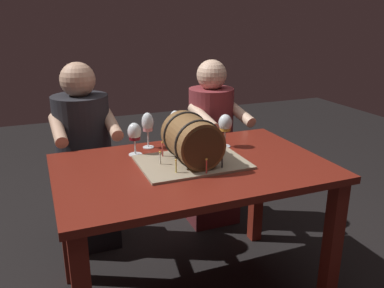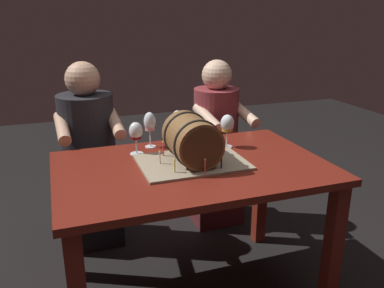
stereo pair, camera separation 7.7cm
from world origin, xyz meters
name	(u,v)px [view 2 (the right image)]	position (x,y,z in m)	size (l,w,h in m)	color
dining_table	(192,187)	(0.00, 0.00, 0.63)	(1.31, 0.84, 0.75)	maroon
barrel_cake	(192,142)	(0.01, 0.02, 0.86)	(0.52, 0.37, 0.24)	gray
wine_glass_red	(136,133)	(-0.22, 0.24, 0.87)	(0.07, 0.07, 0.17)	white
wine_glass_amber	(227,125)	(0.27, 0.19, 0.88)	(0.07, 0.07, 0.18)	white
wine_glass_rose	(150,123)	(-0.13, 0.33, 0.89)	(0.06, 0.06, 0.20)	white
wine_glass_empty	(177,121)	(0.03, 0.32, 0.89)	(0.07, 0.07, 0.20)	white
person_seated_left	(90,163)	(-0.43, 0.73, 0.55)	(0.38, 0.47, 1.18)	black
person_seated_right	(216,152)	(0.43, 0.73, 0.52)	(0.37, 0.47, 1.16)	#4C1B1E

